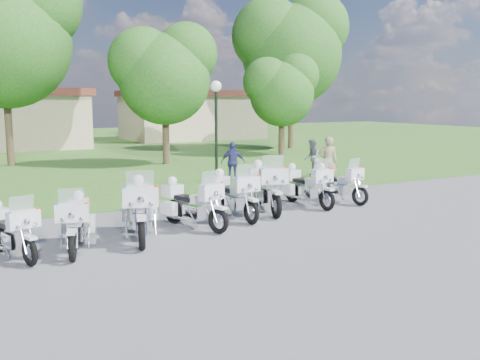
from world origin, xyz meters
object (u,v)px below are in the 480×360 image
lamp_post (216,106)px  bystander_c (233,162)px  motorcycle_2 (140,208)px  motorcycle_3 (191,203)px  motorcycle_7 (337,183)px  motorcycle_0 (11,230)px  bystander_a (328,162)px  motorcycle_5 (265,186)px  motorcycle_4 (232,194)px  bystander_b (312,158)px  motorcycle_6 (306,185)px  motorcycle_1 (76,222)px

lamp_post → bystander_c: size_ratio=2.47×
motorcycle_2 → motorcycle_3: motorcycle_2 is taller
motorcycle_7 → bystander_c: bystander_c is taller
motorcycle_2 → motorcycle_0: bearing=21.3°
bystander_a → motorcycle_3: bearing=62.1°
lamp_post → motorcycle_5: bearing=-102.4°
motorcycle_0 → motorcycle_7: (10.08, 1.62, 0.03)m
motorcycle_2 → motorcycle_5: bearing=-146.6°
motorcycle_0 → motorcycle_4: size_ratio=0.85×
motorcycle_3 → bystander_b: bystander_b is taller
motorcycle_6 → bystander_c: (0.21, 5.26, 0.17)m
motorcycle_6 → motorcycle_7: motorcycle_6 is taller
motorcycle_4 → bystander_a: (5.71, 2.94, 0.29)m
lamp_post → bystander_a: 4.97m
motorcycle_0 → motorcycle_1: size_ratio=0.94×
motorcycle_6 → motorcycle_7: 1.29m
motorcycle_5 → bystander_b: (5.49, 5.06, 0.08)m
motorcycle_2 → motorcycle_4: 3.16m
motorcycle_5 → motorcycle_7: motorcycle_5 is taller
bystander_a → bystander_b: bearing=-77.3°
motorcycle_2 → lamp_post: bearing=-111.4°
motorcycle_6 → lamp_post: (-0.28, 5.75, 2.42)m
motorcycle_3 → motorcycle_6: motorcycle_3 is taller
motorcycle_1 → motorcycle_4: size_ratio=0.90×
motorcycle_0 → motorcycle_6: size_ratio=0.88×
bystander_c → motorcycle_4: bearing=84.6°
motorcycle_0 → motorcycle_4: (5.93, 1.15, 0.08)m
motorcycle_3 → bystander_b: size_ratio=1.36×
motorcycle_4 → bystander_a: size_ratio=1.24×
motorcycle_6 → bystander_b: (3.93, 4.99, 0.17)m
motorcycle_6 → motorcycle_1: bearing=8.1°
bystander_a → lamp_post: bearing=-9.6°
bystander_b → motorcycle_1: bearing=-23.6°
motorcycle_0 → lamp_post: 11.50m
bystander_a → bystander_c: bearing=-9.8°
motorcycle_3 → bystander_a: bystander_a is taller
motorcycle_1 → lamp_post: size_ratio=0.53×
motorcycle_0 → lamp_post: bearing=-155.9°
motorcycle_7 → bystander_a: bystander_a is taller
motorcycle_6 → lamp_post: 6.25m
motorcycle_2 → bystander_c: size_ratio=1.54×
motorcycle_4 → motorcycle_5: motorcycle_5 is taller
motorcycle_0 → motorcycle_7: motorcycle_7 is taller
motorcycle_5 → bystander_c: (1.77, 5.33, 0.08)m
bystander_a → motorcycle_0: bearing=55.7°
motorcycle_4 → motorcycle_5: (1.30, 0.35, 0.07)m
motorcycle_3 → motorcycle_5: (2.81, 0.90, 0.09)m
motorcycle_6 → lamp_post: size_ratio=0.57×
lamp_post → bystander_c: (0.49, -0.49, -2.26)m
motorcycle_0 → bystander_c: size_ratio=1.24×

